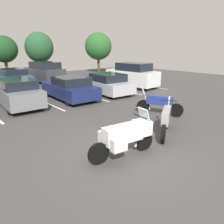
{
  "coord_description": "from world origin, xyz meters",
  "views": [
    {
      "loc": [
        -4.47,
        -4.31,
        3.19
      ],
      "look_at": [
        0.63,
        1.55,
        0.84
      ],
      "focal_mm": 34.87,
      "sensor_mm": 36.0,
      "label": 1
    }
  ],
  "objects_px": {
    "car_navy": "(70,88)",
    "car_silver": "(105,84)",
    "motorcycle_second": "(166,120)",
    "motorcycle_third": "(159,103)",
    "motorcycle_touring": "(125,135)",
    "car_far_blue": "(12,78)",
    "car_grey": "(17,93)",
    "car_far_charcoal": "(45,72)",
    "car_white": "(132,75)"
  },
  "relations": [
    {
      "from": "car_grey",
      "to": "car_white",
      "type": "bearing_deg",
      "value": 0.1
    },
    {
      "from": "car_navy",
      "to": "car_far_charcoal",
      "type": "height_order",
      "value": "car_far_charcoal"
    },
    {
      "from": "motorcycle_touring",
      "to": "car_grey",
      "type": "bearing_deg",
      "value": 93.39
    },
    {
      "from": "car_white",
      "to": "motorcycle_second",
      "type": "bearing_deg",
      "value": -128.99
    },
    {
      "from": "car_navy",
      "to": "car_silver",
      "type": "relative_size",
      "value": 0.95
    },
    {
      "from": "car_grey",
      "to": "car_far_charcoal",
      "type": "xyz_separation_m",
      "value": [
        4.76,
        6.9,
        0.17
      ]
    },
    {
      "from": "motorcycle_touring",
      "to": "car_far_charcoal",
      "type": "bearing_deg",
      "value": 73.99
    },
    {
      "from": "motorcycle_third",
      "to": "car_white",
      "type": "bearing_deg",
      "value": 53.66
    },
    {
      "from": "car_white",
      "to": "car_far_charcoal",
      "type": "distance_m",
      "value": 8.15
    },
    {
      "from": "motorcycle_third",
      "to": "car_far_charcoal",
      "type": "bearing_deg",
      "value": 89.41
    },
    {
      "from": "motorcycle_third",
      "to": "car_grey",
      "type": "bearing_deg",
      "value": 127.11
    },
    {
      "from": "motorcycle_second",
      "to": "car_silver",
      "type": "bearing_deg",
      "value": 67.08
    },
    {
      "from": "car_grey",
      "to": "car_navy",
      "type": "distance_m",
      "value": 3.1
    },
    {
      "from": "car_white",
      "to": "motorcycle_third",
      "type": "bearing_deg",
      "value": -126.34
    },
    {
      "from": "motorcycle_third",
      "to": "car_silver",
      "type": "distance_m",
      "value": 5.75
    },
    {
      "from": "car_white",
      "to": "car_far_charcoal",
      "type": "height_order",
      "value": "car_white"
    },
    {
      "from": "car_far_charcoal",
      "to": "car_silver",
      "type": "bearing_deg",
      "value": -81.38
    },
    {
      "from": "motorcycle_second",
      "to": "motorcycle_third",
      "type": "bearing_deg",
      "value": 43.0
    },
    {
      "from": "car_navy",
      "to": "car_silver",
      "type": "distance_m",
      "value": 2.82
    },
    {
      "from": "motorcycle_touring",
      "to": "car_far_charcoal",
      "type": "relative_size",
      "value": 0.51
    },
    {
      "from": "motorcycle_second",
      "to": "car_far_blue",
      "type": "relative_size",
      "value": 0.41
    },
    {
      "from": "motorcycle_touring",
      "to": "car_far_blue",
      "type": "xyz_separation_m",
      "value": [
        1.31,
        14.63,
        0.05
      ]
    },
    {
      "from": "motorcycle_touring",
      "to": "motorcycle_third",
      "type": "distance_m",
      "value": 4.57
    },
    {
      "from": "motorcycle_touring",
      "to": "motorcycle_second",
      "type": "distance_m",
      "value": 2.31
    },
    {
      "from": "motorcycle_third",
      "to": "car_silver",
      "type": "height_order",
      "value": "car_silver"
    },
    {
      "from": "motorcycle_touring",
      "to": "car_navy",
      "type": "distance_m",
      "value": 8.02
    },
    {
      "from": "car_white",
      "to": "car_silver",
      "type": "bearing_deg",
      "value": -170.96
    },
    {
      "from": "car_silver",
      "to": "car_far_charcoal",
      "type": "bearing_deg",
      "value": 98.62
    },
    {
      "from": "car_white",
      "to": "car_far_blue",
      "type": "bearing_deg",
      "value": 138.12
    },
    {
      "from": "motorcycle_second",
      "to": "car_grey",
      "type": "xyz_separation_m",
      "value": [
        -2.78,
        7.83,
        0.17
      ]
    },
    {
      "from": "motorcycle_touring",
      "to": "motorcycle_third",
      "type": "relative_size",
      "value": 1.05
    },
    {
      "from": "motorcycle_touring",
      "to": "car_grey",
      "type": "height_order",
      "value": "car_grey"
    },
    {
      "from": "car_navy",
      "to": "car_white",
      "type": "bearing_deg",
      "value": 4.25
    },
    {
      "from": "motorcycle_touring",
      "to": "car_white",
      "type": "height_order",
      "value": "car_white"
    },
    {
      "from": "car_navy",
      "to": "car_far_blue",
      "type": "relative_size",
      "value": 0.93
    },
    {
      "from": "motorcycle_third",
      "to": "motorcycle_second",
      "type": "bearing_deg",
      "value": -137.0
    },
    {
      "from": "car_silver",
      "to": "car_white",
      "type": "height_order",
      "value": "car_white"
    },
    {
      "from": "car_far_blue",
      "to": "car_far_charcoal",
      "type": "height_order",
      "value": "car_far_charcoal"
    },
    {
      "from": "motorcycle_second",
      "to": "motorcycle_third",
      "type": "xyz_separation_m",
      "value": [
        1.84,
        1.72,
        -0.03
      ]
    },
    {
      "from": "motorcycle_second",
      "to": "car_far_charcoal",
      "type": "xyz_separation_m",
      "value": [
        1.98,
        14.72,
        0.34
      ]
    },
    {
      "from": "motorcycle_touring",
      "to": "car_grey",
      "type": "xyz_separation_m",
      "value": [
        -0.48,
        8.03,
        0.09
      ]
    },
    {
      "from": "motorcycle_third",
      "to": "car_far_charcoal",
      "type": "xyz_separation_m",
      "value": [
        0.13,
        13.01,
        0.37
      ]
    },
    {
      "from": "car_navy",
      "to": "car_grey",
      "type": "bearing_deg",
      "value": 171.94
    },
    {
      "from": "car_grey",
      "to": "car_far_blue",
      "type": "distance_m",
      "value": 6.84
    },
    {
      "from": "motorcycle_second",
      "to": "car_navy",
      "type": "distance_m",
      "value": 7.4
    },
    {
      "from": "motorcycle_third",
      "to": "car_far_blue",
      "type": "height_order",
      "value": "car_far_blue"
    },
    {
      "from": "car_white",
      "to": "car_far_blue",
      "type": "relative_size",
      "value": 0.93
    },
    {
      "from": "car_white",
      "to": "car_grey",
      "type": "bearing_deg",
      "value": -179.9
    },
    {
      "from": "car_far_charcoal",
      "to": "motorcycle_second",
      "type": "bearing_deg",
      "value": -97.65
    },
    {
      "from": "motorcycle_touring",
      "to": "car_far_blue",
      "type": "relative_size",
      "value": 0.47
    }
  ]
}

